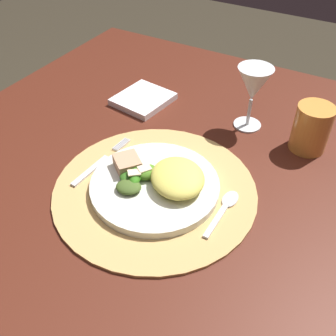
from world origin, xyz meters
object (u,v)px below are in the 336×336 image
dining_table (178,207)px  spoon (226,205)px  amber_tumbler (311,128)px  wine_glass (253,86)px  napkin (143,99)px  dinner_plate (155,185)px  fork (99,164)px

dining_table → spoon: spoon is taller
dining_table → amber_tumbler: bearing=44.2°
dining_table → wine_glass: 0.31m
spoon → napkin: bearing=144.5°
wine_glass → amber_tumbler: (0.14, -0.01, -0.05)m
dinner_plate → spoon: (0.14, 0.03, -0.01)m
dining_table → wine_glass: bearing=73.4°
dinner_plate → fork: size_ratio=1.43×
amber_tumbler → fork: bearing=-141.9°
fork → wine_glass: 0.37m
dining_table → amber_tumbler: (0.21, 0.20, 0.16)m
amber_tumbler → dining_table: bearing=-135.8°
dinner_plate → amber_tumbler: 0.35m
dining_table → wine_glass: wine_glass is taller
fork → wine_glass: (0.21, 0.29, 0.09)m
fork → napkin: (-0.06, 0.26, -0.00)m
spoon → napkin: 0.40m
fork → wine_glass: wine_glass is taller
fork → amber_tumbler: 0.45m
fork → spoon: spoon is taller
fork → spoon: 0.27m
fork → spoon: (0.27, 0.02, 0.00)m
dining_table → amber_tumbler: 0.33m
dining_table → napkin: napkin is taller
dining_table → napkin: 0.30m
dinner_plate → amber_tumbler: size_ratio=2.40×
spoon → amber_tumbler: amber_tumbler is taller
dinner_plate → napkin: 0.32m
dining_table → dinner_plate: 0.15m
napkin → amber_tumbler: bearing=2.7°
spoon → amber_tumbler: bearing=72.6°
dinner_plate → wine_glass: (0.07, 0.29, 0.09)m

